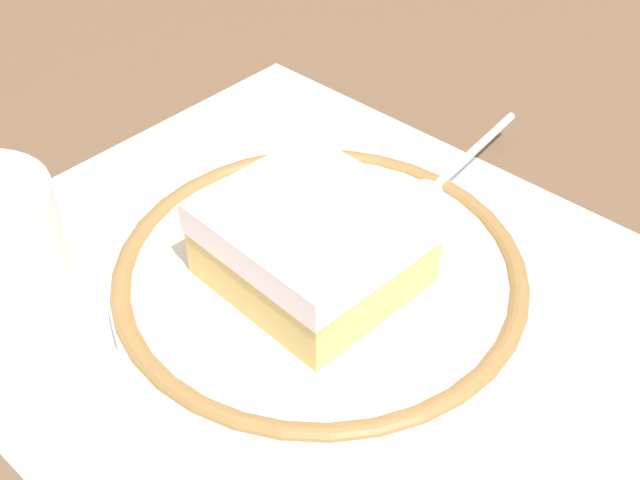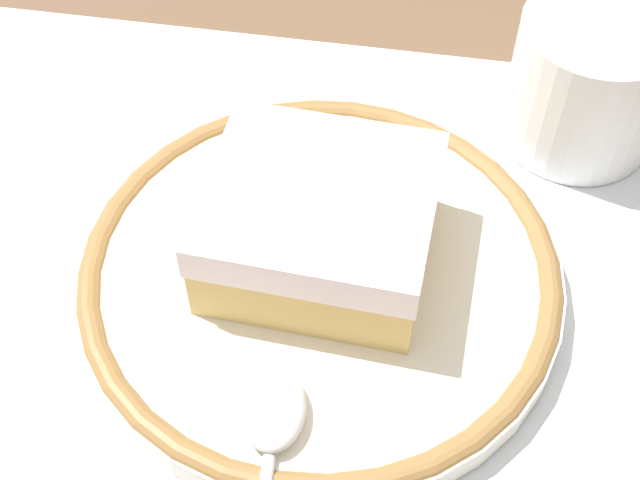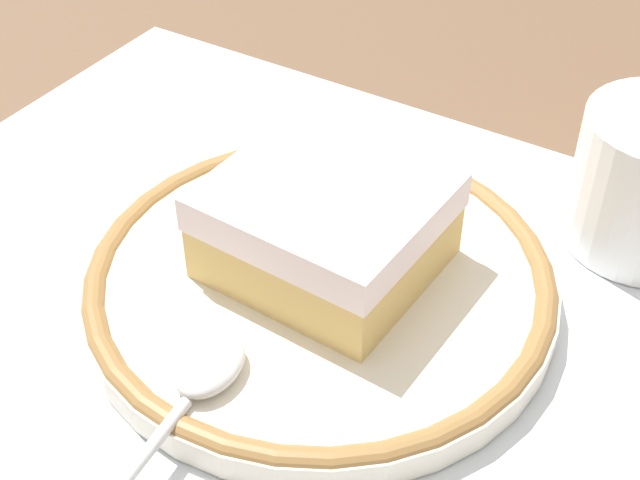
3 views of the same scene
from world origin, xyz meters
name	(u,v)px [view 3 (image 3 of 3)]	position (x,y,z in m)	size (l,w,h in m)	color
ground_plane	(284,269)	(0.00, 0.00, 0.00)	(2.40, 2.40, 0.00)	brown
placemat	(284,268)	(0.00, 0.00, 0.00)	(0.44, 0.33, 0.00)	silver
plate	(320,281)	(-0.03, 0.01, 0.01)	(0.22, 0.22, 0.02)	silver
cake_slice	(328,223)	(-0.02, 0.00, 0.04)	(0.10, 0.09, 0.05)	#DBB76B
spoon	(193,388)	(-0.02, 0.10, 0.02)	(0.03, 0.14, 0.01)	silver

